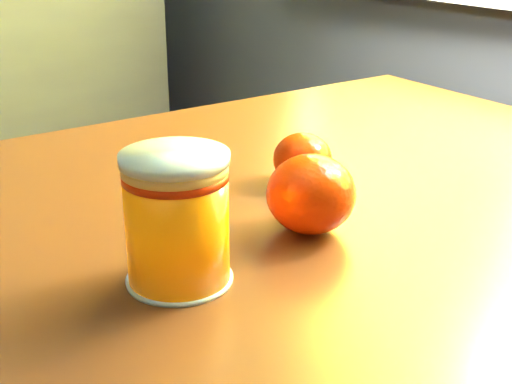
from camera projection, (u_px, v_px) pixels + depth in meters
table at (252, 318)px, 0.64m from camera, size 1.02×0.73×0.75m
juice_glass at (177, 220)px, 0.49m from camera, size 0.08×0.08×0.09m
orange_front at (311, 194)px, 0.58m from camera, size 0.08×0.08×0.06m
orange_back at (303, 159)px, 0.68m from camera, size 0.07×0.07×0.05m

